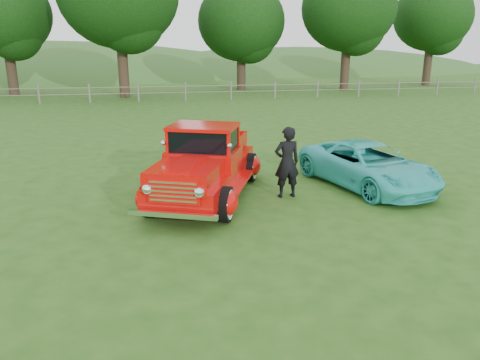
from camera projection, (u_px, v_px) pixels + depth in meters
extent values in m
plane|color=#224B14|center=(262.00, 223.00, 9.73)|extent=(140.00, 140.00, 0.00)
ellipsoid|color=#2D5D22|center=(33.00, 110.00, 62.71)|extent=(84.00, 60.00, 18.00)
ellipsoid|color=#2D5D22|center=(297.00, 93.00, 72.82)|extent=(72.00, 52.00, 14.00)
cube|color=#696159|center=(185.00, 92.00, 30.34)|extent=(48.00, 0.04, 0.04)
cube|color=#696159|center=(185.00, 86.00, 30.23)|extent=(48.00, 0.04, 0.04)
cylinder|color=#312018|center=(11.00, 67.00, 33.50)|extent=(0.70, 0.70, 3.96)
ellipsoid|color=black|center=(4.00, 14.00, 32.49)|extent=(6.40, 6.40, 5.76)
cylinder|color=#312018|center=(123.00, 61.00, 31.95)|extent=(0.70, 0.70, 4.84)
cylinder|color=#312018|center=(241.00, 66.00, 37.45)|extent=(0.70, 0.70, 3.74)
ellipsoid|color=black|center=(241.00, 21.00, 36.50)|extent=(6.80, 6.80, 6.12)
cylinder|color=#312018|center=(345.00, 62.00, 36.87)|extent=(0.70, 0.70, 4.40)
ellipsoid|color=black|center=(349.00, 8.00, 35.75)|extent=(7.20, 7.20, 6.48)
cylinder|color=#312018|center=(428.00, 61.00, 41.30)|extent=(0.70, 0.70, 4.18)
ellipsoid|color=black|center=(433.00, 16.00, 40.24)|extent=(6.60, 6.60, 5.94)
cylinder|color=black|center=(150.00, 199.00, 10.02)|extent=(0.50, 0.79, 0.76)
cylinder|color=black|center=(225.00, 204.00, 9.71)|extent=(0.50, 0.79, 0.76)
cylinder|color=black|center=(191.00, 164.00, 12.94)|extent=(0.50, 0.79, 0.76)
cylinder|color=black|center=(250.00, 167.00, 12.63)|extent=(0.50, 0.79, 0.76)
cube|color=#C50A06|center=(206.00, 173.00, 11.27)|extent=(3.14, 4.86, 0.44)
ellipsoid|color=#C50A06|center=(146.00, 197.00, 10.02)|extent=(0.66, 0.85, 0.54)
ellipsoid|color=#C50A06|center=(228.00, 203.00, 9.69)|extent=(0.66, 0.85, 0.54)
ellipsoid|color=#C50A06|center=(189.00, 163.00, 12.94)|extent=(0.66, 0.85, 0.54)
ellipsoid|color=#C50A06|center=(253.00, 166.00, 12.61)|extent=(0.66, 0.85, 0.54)
cube|color=#C50A06|center=(186.00, 175.00, 9.70)|extent=(1.83, 1.98, 0.42)
cube|color=#C50A06|center=(204.00, 158.00, 11.06)|extent=(1.98, 1.84, 0.44)
cube|color=black|center=(204.00, 138.00, 10.93)|extent=(1.75, 1.57, 0.50)
cube|color=#C50A06|center=(203.00, 127.00, 10.85)|extent=(1.86, 1.69, 0.08)
cube|color=#C50A06|center=(219.00, 147.00, 12.44)|extent=(1.81, 2.25, 0.45)
cube|color=white|center=(173.00, 192.00, 8.97)|extent=(1.03, 0.48, 0.50)
cube|color=white|center=(172.00, 215.00, 9.00)|extent=(1.72, 0.76, 0.10)
cube|color=white|center=(227.00, 157.00, 13.59)|extent=(1.63, 0.72, 0.10)
imported|color=#31C4BA|center=(368.00, 165.00, 12.08)|extent=(2.91, 4.45, 1.14)
imported|color=black|center=(287.00, 162.00, 11.17)|extent=(0.66, 0.46, 1.73)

